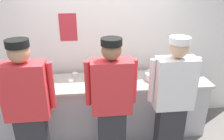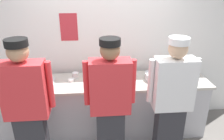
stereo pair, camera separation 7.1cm
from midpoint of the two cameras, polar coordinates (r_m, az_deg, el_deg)
wall_back at (r=3.55m, az=-2.05°, el=8.74°), size 4.97×0.11×2.94m
prep_counter at (r=3.52m, az=-1.41°, el=-9.48°), size 3.17×0.69×0.90m
chef_near_left at (r=2.75m, az=-20.49°, el=-9.14°), size 0.63×0.24×1.77m
chef_center at (r=2.68m, az=0.28°, el=-8.66°), size 0.63×0.24×1.74m
chef_far_right at (r=2.86m, az=16.02°, el=-7.59°), size 0.62×0.24×1.73m
plate_stack_front at (r=3.24m, az=-2.19°, el=-2.93°), size 0.19×0.19×0.05m
mixing_bowl_steel at (r=3.39m, az=12.50°, el=-1.67°), size 0.39×0.39×0.11m
sheet_tray at (r=3.39m, az=-18.15°, el=-3.14°), size 0.49×0.33×0.02m
squeeze_bottle_primary at (r=3.33m, az=5.12°, el=-0.79°), size 0.06×0.06×0.21m
squeeze_bottle_secondary at (r=3.32m, az=-5.55°, el=-1.02°), size 0.06×0.06×0.19m
squeeze_bottle_spare at (r=3.46m, az=4.18°, el=0.06°), size 0.06×0.06×0.19m
ramekin_red_sauce at (r=3.32m, az=-10.01°, el=-2.60°), size 0.09×0.09×0.04m
ramekin_orange_sauce at (r=3.24m, az=-5.46°, el=-2.93°), size 0.10×0.10×0.05m
ramekin_yellow_sauce at (r=3.41m, az=-1.06°, el=-1.53°), size 0.10×0.10×0.04m
deli_cup at (r=3.44m, az=-8.96°, el=-1.29°), size 0.09×0.09×0.08m
chefs_knife at (r=3.21m, az=4.91°, el=-3.57°), size 0.27×0.03×0.02m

